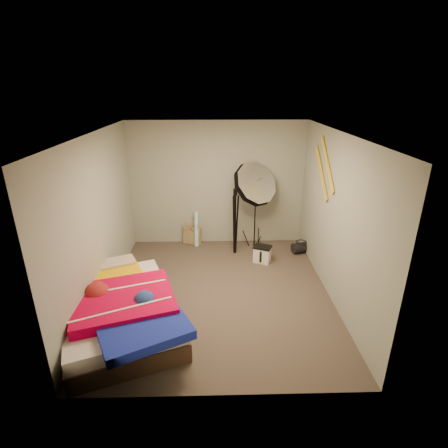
{
  "coord_description": "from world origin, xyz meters",
  "views": [
    {
      "loc": [
        -0.04,
        -4.81,
        3.11
      ],
      "look_at": [
        0.1,
        0.6,
        0.95
      ],
      "focal_mm": 28.0,
      "sensor_mm": 36.0,
      "label": 1
    }
  ],
  "objects_px": {
    "wrapping_roll": "(196,229)",
    "tote_bag": "(192,235)",
    "duffel_bag": "(301,248)",
    "photo_umbrella": "(253,185)",
    "camera_tripod": "(235,217)",
    "camera_case": "(262,255)",
    "bed": "(120,309)"
  },
  "relations": [
    {
      "from": "camera_case",
      "to": "bed",
      "type": "bearing_deg",
      "value": -115.87
    },
    {
      "from": "tote_bag",
      "to": "wrapping_roll",
      "type": "xyz_separation_m",
      "value": [
        0.1,
        -0.1,
        0.18
      ]
    },
    {
      "from": "wrapping_roll",
      "to": "photo_umbrella",
      "type": "relative_size",
      "value": 0.38
    },
    {
      "from": "wrapping_roll",
      "to": "tote_bag",
      "type": "bearing_deg",
      "value": 135.69
    },
    {
      "from": "tote_bag",
      "to": "duffel_bag",
      "type": "bearing_deg",
      "value": 9.71
    },
    {
      "from": "wrapping_roll",
      "to": "duffel_bag",
      "type": "relative_size",
      "value": 2.07
    },
    {
      "from": "tote_bag",
      "to": "duffel_bag",
      "type": "xyz_separation_m",
      "value": [
        2.18,
        -0.49,
        -0.08
      ]
    },
    {
      "from": "camera_case",
      "to": "duffel_bag",
      "type": "distance_m",
      "value": 0.9
    },
    {
      "from": "photo_umbrella",
      "to": "camera_case",
      "type": "bearing_deg",
      "value": -75.18
    },
    {
      "from": "camera_case",
      "to": "bed",
      "type": "xyz_separation_m",
      "value": [
        -2.17,
        -1.87,
        0.15
      ]
    },
    {
      "from": "tote_bag",
      "to": "camera_tripod",
      "type": "xyz_separation_m",
      "value": [
        0.87,
        -0.47,
        0.57
      ]
    },
    {
      "from": "tote_bag",
      "to": "photo_umbrella",
      "type": "relative_size",
      "value": 0.19
    },
    {
      "from": "duffel_bag",
      "to": "wrapping_roll",
      "type": "bearing_deg",
      "value": 153.03
    },
    {
      "from": "tote_bag",
      "to": "duffel_bag",
      "type": "height_order",
      "value": "tote_bag"
    },
    {
      "from": "wrapping_roll",
      "to": "bed",
      "type": "distance_m",
      "value": 2.78
    },
    {
      "from": "wrapping_roll",
      "to": "photo_umbrella",
      "type": "bearing_deg",
      "value": -10.6
    },
    {
      "from": "camera_case",
      "to": "camera_tripod",
      "type": "height_order",
      "value": "camera_tripod"
    },
    {
      "from": "duffel_bag",
      "to": "camera_tripod",
      "type": "height_order",
      "value": "camera_tripod"
    },
    {
      "from": "wrapping_roll",
      "to": "bed",
      "type": "height_order",
      "value": "wrapping_roll"
    },
    {
      "from": "wrapping_roll",
      "to": "duffel_bag",
      "type": "xyz_separation_m",
      "value": [
        2.08,
        -0.4,
        -0.25
      ]
    },
    {
      "from": "camera_case",
      "to": "photo_umbrella",
      "type": "bearing_deg",
      "value": 128.3
    },
    {
      "from": "bed",
      "to": "photo_umbrella",
      "type": "relative_size",
      "value": 1.28
    },
    {
      "from": "wrapping_roll",
      "to": "photo_umbrella",
      "type": "distance_m",
      "value": 1.51
    },
    {
      "from": "wrapping_roll",
      "to": "duffel_bag",
      "type": "bearing_deg",
      "value": -10.79
    },
    {
      "from": "wrapping_roll",
      "to": "camera_tripod",
      "type": "bearing_deg",
      "value": -25.95
    },
    {
      "from": "tote_bag",
      "to": "photo_umbrella",
      "type": "bearing_deg",
      "value": 8.37
    },
    {
      "from": "photo_umbrella",
      "to": "camera_tripod",
      "type": "xyz_separation_m",
      "value": [
        -0.35,
        -0.17,
        -0.59
      ]
    },
    {
      "from": "tote_bag",
      "to": "wrapping_roll",
      "type": "distance_m",
      "value": 0.22
    },
    {
      "from": "wrapping_roll",
      "to": "camera_tripod",
      "type": "distance_m",
      "value": 0.94
    },
    {
      "from": "duffel_bag",
      "to": "bed",
      "type": "relative_size",
      "value": 0.14
    },
    {
      "from": "duffel_bag",
      "to": "tote_bag",
      "type": "bearing_deg",
      "value": 151.1
    },
    {
      "from": "photo_umbrella",
      "to": "wrapping_roll",
      "type": "bearing_deg",
      "value": 169.4
    }
  ]
}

